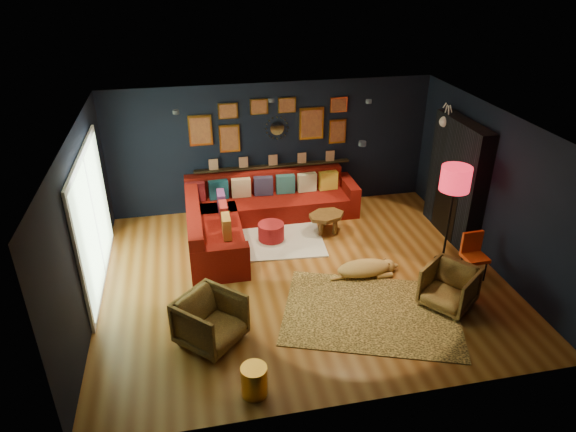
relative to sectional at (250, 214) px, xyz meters
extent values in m
plane|color=#905D28|center=(0.61, -1.81, -0.32)|extent=(6.50, 6.50, 0.00)
plane|color=black|center=(0.61, 0.94, 0.98)|extent=(6.50, 0.00, 6.50)
plane|color=black|center=(0.61, -4.56, 0.98)|extent=(6.50, 0.00, 6.50)
plane|color=black|center=(-2.64, -1.81, 0.98)|extent=(0.00, 5.50, 5.50)
plane|color=black|center=(3.86, -1.81, 0.98)|extent=(0.00, 5.50, 5.50)
plane|color=white|center=(0.61, -1.81, 2.28)|extent=(6.50, 6.50, 0.00)
cube|color=maroon|center=(0.41, 0.44, -0.11)|extent=(3.20, 0.95, 0.42)
cube|color=maroon|center=(0.41, 0.80, 0.31)|extent=(3.20, 0.24, 0.46)
cube|color=maroon|center=(2.11, 0.44, 0.00)|extent=(0.22, 0.95, 0.64)
cube|color=maroon|center=(-0.71, -0.66, -0.11)|extent=(0.95, 2.20, 0.42)
cube|color=maroon|center=(-1.07, -0.66, 0.31)|extent=(0.24, 2.20, 0.46)
cube|color=maroon|center=(-0.71, -1.66, 0.00)|extent=(0.95, 0.22, 0.64)
cube|color=maroon|center=(-0.99, 0.59, 0.30)|extent=(0.38, 0.14, 0.38)
cube|color=navy|center=(-0.54, 0.59, 0.30)|extent=(0.38, 0.14, 0.38)
cube|color=tan|center=(-0.09, 0.59, 0.30)|extent=(0.38, 0.14, 0.38)
cube|color=#2D2944|center=(0.36, 0.59, 0.30)|extent=(0.38, 0.14, 0.38)
cube|color=#2A5D62|center=(0.81, 0.59, 0.30)|extent=(0.38, 0.14, 0.38)
cube|color=#BCB990|center=(1.26, 0.59, 0.30)|extent=(0.38, 0.14, 0.38)
cube|color=gold|center=(1.71, 0.59, 0.30)|extent=(0.38, 0.14, 0.38)
cube|color=#58285E|center=(-0.53, 0.04, 0.30)|extent=(0.14, 0.38, 0.38)
cube|color=maroon|center=(-0.53, -0.46, 0.30)|extent=(0.14, 0.38, 0.38)
cube|color=#B7782D|center=(-0.53, -0.96, 0.30)|extent=(0.14, 0.38, 0.38)
cube|color=black|center=(0.61, 0.87, 0.60)|extent=(3.20, 0.12, 0.04)
cube|color=gold|center=(-0.79, 0.91, 1.43)|extent=(0.45, 0.03, 0.60)
cube|color=#9D5628|center=(-0.79, 0.89, 1.43)|extent=(0.38, 0.01, 0.51)
cube|color=gold|center=(-0.24, 0.91, 1.23)|extent=(0.40, 0.03, 0.55)
cube|color=#9D5628|center=(-0.24, 0.89, 1.23)|extent=(0.34, 0.01, 0.47)
cube|color=gold|center=(-0.24, 0.91, 1.78)|extent=(0.38, 0.03, 0.30)
cube|color=#9D5628|center=(-0.24, 0.89, 1.78)|extent=(0.32, 0.01, 0.25)
cube|color=gold|center=(1.41, 0.91, 1.43)|extent=(0.50, 0.03, 0.65)
cube|color=#9D5628|center=(1.41, 0.89, 1.43)|extent=(0.42, 0.01, 0.55)
cube|color=gold|center=(1.96, 0.91, 1.23)|extent=(0.35, 0.03, 0.50)
cube|color=#9D5628|center=(1.96, 0.89, 1.23)|extent=(0.30, 0.01, 0.42)
cube|color=gold|center=(1.96, 0.91, 1.78)|extent=(0.35, 0.03, 0.30)
cube|color=#9D5628|center=(1.96, 0.89, 1.78)|extent=(0.30, 0.01, 0.25)
cube|color=gold|center=(0.36, 0.91, 1.83)|extent=(0.35, 0.03, 0.30)
cube|color=#9D5628|center=(0.36, 0.89, 1.83)|extent=(0.30, 0.01, 0.25)
cube|color=gold|center=(0.91, 0.91, 1.83)|extent=(0.35, 0.03, 0.30)
cube|color=#9D5628|center=(0.91, 0.89, 1.83)|extent=(0.30, 0.01, 0.25)
cylinder|color=silver|center=(0.71, 0.91, 1.38)|extent=(0.28, 0.03, 0.28)
cone|color=gold|center=(0.93, 0.91, 1.38)|extent=(0.03, 0.16, 0.03)
cone|color=gold|center=(0.92, 0.91, 1.46)|extent=(0.04, 0.16, 0.04)
cone|color=gold|center=(0.87, 0.91, 1.53)|extent=(0.04, 0.16, 0.04)
cone|color=gold|center=(0.80, 0.91, 1.58)|extent=(0.04, 0.16, 0.04)
cone|color=gold|center=(0.71, 0.91, 1.60)|extent=(0.03, 0.16, 0.03)
cone|color=gold|center=(0.63, 0.91, 1.58)|extent=(0.04, 0.16, 0.04)
cone|color=gold|center=(0.56, 0.91, 1.53)|extent=(0.04, 0.16, 0.04)
cone|color=gold|center=(0.51, 0.91, 1.46)|extent=(0.04, 0.16, 0.04)
cone|color=gold|center=(0.49, 0.91, 1.38)|extent=(0.03, 0.16, 0.03)
cone|color=gold|center=(0.51, 0.91, 1.29)|extent=(0.04, 0.16, 0.04)
cone|color=gold|center=(0.56, 0.91, 1.22)|extent=(0.04, 0.16, 0.04)
cone|color=gold|center=(0.63, 0.91, 1.17)|extent=(0.04, 0.16, 0.04)
cone|color=gold|center=(0.71, 0.91, 1.16)|extent=(0.03, 0.16, 0.03)
cone|color=gold|center=(0.80, 0.91, 1.17)|extent=(0.04, 0.16, 0.04)
cone|color=gold|center=(0.87, 0.91, 1.22)|extent=(0.04, 0.16, 0.04)
cone|color=gold|center=(0.92, 0.91, 1.29)|extent=(0.04, 0.16, 0.04)
cube|color=black|center=(3.71, -0.91, 0.78)|extent=(0.30, 1.60, 2.20)
cube|color=black|center=(3.65, -0.91, 0.13)|extent=(0.20, 0.80, 0.90)
cone|color=white|center=(3.80, -0.41, 1.73)|extent=(0.35, 0.28, 0.28)
sphere|color=white|center=(3.58, -0.41, 1.73)|extent=(0.20, 0.20, 0.20)
cylinder|color=white|center=(3.60, -0.47, 1.90)|extent=(0.02, 0.10, 0.28)
cylinder|color=white|center=(3.60, -0.35, 1.90)|extent=(0.02, 0.10, 0.28)
cube|color=white|center=(-2.61, -1.21, 0.78)|extent=(0.04, 2.80, 2.20)
cube|color=#BCE7B1|center=(-2.58, -1.21, 0.78)|extent=(0.01, 2.60, 2.00)
cube|color=white|center=(-2.58, -1.21, 0.78)|extent=(0.02, 0.06, 2.00)
cylinder|color=black|center=(-1.19, -0.61, 2.24)|extent=(0.10, 0.10, 0.06)
cylinder|color=black|center=(0.41, -0.21, 2.24)|extent=(0.10, 0.10, 0.06)
cylinder|color=black|center=(2.01, -0.61, 2.24)|extent=(0.10, 0.10, 0.06)
cylinder|color=black|center=(1.21, -2.61, 2.24)|extent=(0.10, 0.10, 0.06)
cube|color=beige|center=(0.25, -0.51, -0.31)|extent=(2.14, 1.62, 0.03)
cube|color=#DCAE54|center=(1.41, -2.96, -0.32)|extent=(3.06, 2.62, 0.01)
cylinder|color=brown|center=(1.27, -0.57, -0.15)|extent=(0.09, 0.09, 0.29)
cylinder|color=brown|center=(1.54, -0.57, -0.15)|extent=(0.09, 0.09, 0.29)
cylinder|color=brown|center=(1.40, -0.25, -0.15)|extent=(0.09, 0.09, 0.29)
cylinder|color=maroon|center=(0.32, -0.53, -0.14)|extent=(0.48, 0.48, 0.32)
imported|color=#C08C3D|center=(-0.97, -3.11, 0.07)|extent=(1.06, 1.06, 0.79)
imported|color=#C08C3D|center=(2.60, -3.01, 0.04)|extent=(0.96, 0.96, 0.73)
cylinder|color=gold|center=(-0.53, -4.16, -0.12)|extent=(0.33, 0.33, 0.41)
cylinder|color=black|center=(3.23, -2.54, -0.13)|extent=(0.03, 0.03, 0.38)
cylinder|color=black|center=(3.51, -2.53, -0.13)|extent=(0.03, 0.03, 0.38)
cylinder|color=black|center=(3.22, -2.27, -0.13)|extent=(0.03, 0.03, 0.38)
cylinder|color=black|center=(3.50, -2.26, -0.13)|extent=(0.03, 0.03, 0.38)
cube|color=#F04615|center=(3.36, -2.40, 0.06)|extent=(0.38, 0.38, 0.06)
cube|color=#F04615|center=(3.36, -2.25, 0.28)|extent=(0.37, 0.07, 0.37)
cylinder|color=black|center=(3.11, -1.86, -0.30)|extent=(0.30, 0.30, 0.04)
cylinder|color=black|center=(3.11, -1.86, 0.43)|extent=(0.04, 0.04, 1.43)
cylinder|color=red|center=(3.11, -1.86, 1.25)|extent=(0.49, 0.49, 0.40)
camera|label=1|loc=(-1.05, -8.73, 4.51)|focal=32.00mm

